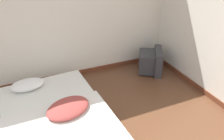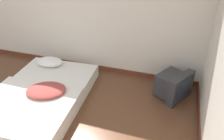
# 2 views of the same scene
# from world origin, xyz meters

# --- Properties ---
(wall_back) EXTENTS (7.94, 0.08, 2.60)m
(wall_back) POSITION_xyz_m (-0.01, 2.97, 1.29)
(wall_back) COLOR silver
(wall_back) RESTS_ON ground_plane
(mattress_bed) EXTENTS (1.50, 2.16, 0.38)m
(mattress_bed) POSITION_xyz_m (0.27, 1.61, 0.15)
(mattress_bed) COLOR silver
(mattress_bed) RESTS_ON ground_plane
(crt_tv) EXTENTS (0.64, 0.67, 0.48)m
(crt_tv) POSITION_xyz_m (2.32, 2.48, 0.23)
(crt_tv) COLOR #333338
(crt_tv) RESTS_ON ground_plane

